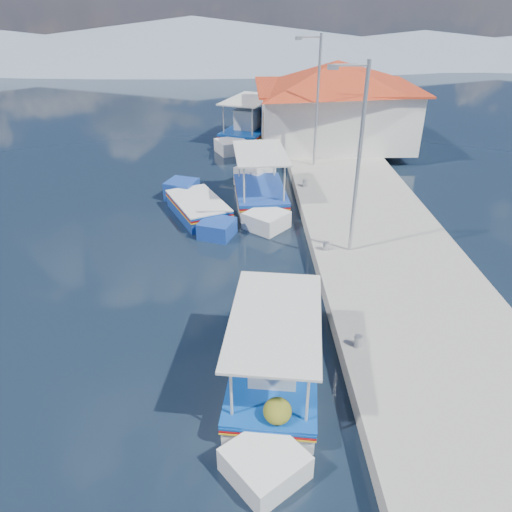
{
  "coord_description": "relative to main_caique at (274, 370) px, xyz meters",
  "views": [
    {
      "loc": [
        1.02,
        -12.32,
        8.22
      ],
      "look_at": [
        1.39,
        0.21,
        1.3
      ],
      "focal_mm": 34.08,
      "sensor_mm": 36.0,
      "label": 1
    }
  ],
  "objects": [
    {
      "name": "ground",
      "position": [
        -1.69,
        3.72,
        -0.43
      ],
      "size": [
        160.0,
        160.0,
        0.0
      ],
      "primitive_type": "plane",
      "color": "black",
      "rests_on": "ground"
    },
    {
      "name": "quay",
      "position": [
        4.21,
        9.72,
        -0.18
      ],
      "size": [
        5.0,
        44.0,
        0.5
      ],
      "primitive_type": "cube",
      "color": "gray",
      "rests_on": "ground"
    },
    {
      "name": "bollards",
      "position": [
        2.11,
        8.97,
        0.22
      ],
      "size": [
        0.2,
        17.2,
        0.3
      ],
      "color": "#A5A8AD",
      "rests_on": "quay"
    },
    {
      "name": "main_caique",
      "position": [
        0.0,
        0.0,
        0.0
      ],
      "size": [
        2.52,
        6.66,
        2.21
      ],
      "rotation": [
        0.0,
        0.0,
        0.14
      ],
      "color": "silver",
      "rests_on": "ground"
    },
    {
      "name": "caique_green_canopy",
      "position": [
        0.1,
        11.03,
        -0.04
      ],
      "size": [
        2.33,
        6.87,
        2.57
      ],
      "rotation": [
        0.0,
        0.0,
        -0.06
      ],
      "color": "silver",
      "rests_on": "ground"
    },
    {
      "name": "caique_blue_hull",
      "position": [
        -2.45,
        9.86,
        -0.14
      ],
      "size": [
        3.26,
        5.4,
        1.05
      ],
      "rotation": [
        0.0,
        0.0,
        -0.42
      ],
      "color": "navy",
      "rests_on": "ground"
    },
    {
      "name": "caique_far",
      "position": [
        -0.2,
        21.17,
        0.08
      ],
      "size": [
        4.23,
        7.26,
        2.75
      ],
      "rotation": [
        0.0,
        0.0,
        0.39
      ],
      "color": "silver",
      "rests_on": "ground"
    },
    {
      "name": "harbor_building",
      "position": [
        4.51,
        18.72,
        2.35
      ],
      "size": [
        10.49,
        10.49,
        4.4
      ],
      "color": "silver",
      "rests_on": "quay"
    },
    {
      "name": "lamp_post_near",
      "position": [
        2.82,
        5.72,
        3.43
      ],
      "size": [
        1.21,
        0.14,
        6.0
      ],
      "color": "#A5A8AD",
      "rests_on": "quay"
    },
    {
      "name": "lamp_post_far",
      "position": [
        2.82,
        14.72,
        3.43
      ],
      "size": [
        1.21,
        0.14,
        6.0
      ],
      "color": "#A5A8AD",
      "rests_on": "quay"
    },
    {
      "name": "mountain_ridge",
      "position": [
        4.85,
        59.72,
        1.61
      ],
      "size": [
        171.4,
        96.0,
        5.5
      ],
      "color": "slate",
      "rests_on": "ground"
    }
  ]
}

